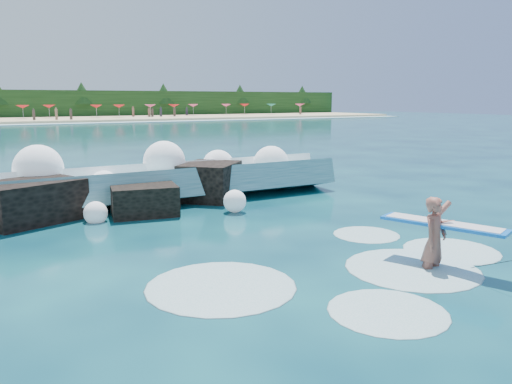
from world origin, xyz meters
TOP-DOWN VIEW (x-y plane):
  - ground at (0.00, 0.00)m, footprint 200.00×200.00m
  - beach at (0.00, 78.00)m, footprint 140.00×20.00m
  - wet_band at (0.00, 67.00)m, footprint 140.00×5.00m
  - breaking_wave at (-1.78, 7.92)m, footprint 18.39×2.85m
  - rock_cluster at (-0.39, 6.84)m, footprint 8.55×3.42m
  - surfer_with_board at (3.59, -1.63)m, footprint 1.41×2.96m
  - wave_spray at (-2.02, 7.83)m, footprint 15.73×4.50m
  - surf_foam at (2.23, -1.02)m, footprint 9.40×5.56m
  - beach_umbrellas at (0.01, 79.92)m, footprint 112.08×6.66m
  - beachgoers at (3.69, 74.47)m, footprint 109.41×13.13m

SIDE VIEW (x-z plane):
  - ground at x=0.00m, z-range 0.00..0.00m
  - surf_foam at x=2.23m, z-range -0.07..0.07m
  - wet_band at x=0.00m, z-range 0.00..0.08m
  - beach at x=0.00m, z-range 0.00..0.40m
  - rock_cluster at x=-0.39m, z-range -0.27..1.20m
  - breaking_wave at x=-1.78m, z-range -0.24..1.35m
  - surfer_with_board at x=3.59m, z-range -0.24..1.57m
  - beachgoers at x=3.69m, z-range 0.14..2.07m
  - wave_spray at x=-2.02m, z-range 0.03..2.18m
  - beach_umbrellas at x=0.01m, z-range 2.00..2.50m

